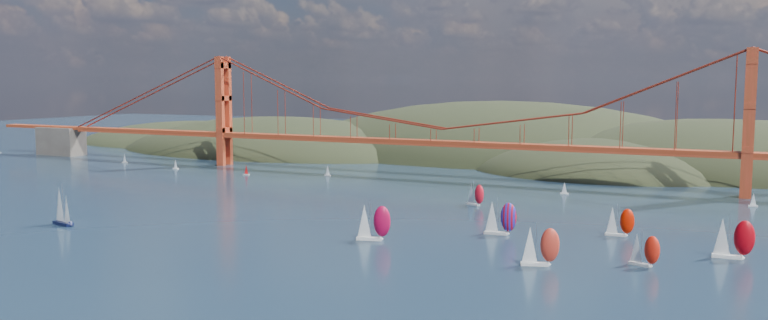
{
  "coord_description": "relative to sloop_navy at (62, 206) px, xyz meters",
  "views": [
    {
      "loc": [
        120.34,
        -125.28,
        43.31
      ],
      "look_at": [
        14.78,
        90.0,
        17.6
      ],
      "focal_mm": 35.0,
      "sensor_mm": 36.0,
      "label": 1
    }
  ],
  "objects": [
    {
      "name": "racer_4",
      "position": [
        181.55,
        41.73,
        -0.48
      ],
      "size": [
        9.49,
        3.86,
        10.92
      ],
      "rotation": [
        0.0,
        0.0,
        0.02
      ],
      "color": "white",
      "rests_on": "ground"
    },
    {
      "name": "racer_rwb",
      "position": [
        122.15,
        44.15,
        -0.69
      ],
      "size": [
        9.23,
        4.03,
        10.47
      ],
      "rotation": [
        0.0,
        0.0,
        0.09
      ],
      "color": "silver",
      "rests_on": "ground"
    },
    {
      "name": "distant_boat_4",
      "position": [
        186.31,
        127.24,
        -3.23
      ],
      "size": [
        3.0,
        2.0,
        4.7
      ],
      "color": "silver",
      "rests_on": "ground"
    },
    {
      "name": "racer_0",
      "position": [
        93.48,
        21.8,
        -0.53
      ],
      "size": [
        9.65,
        5.79,
        10.81
      ],
      "rotation": [
        0.0,
        0.0,
        0.29
      ],
      "color": "white",
      "rests_on": "ground"
    },
    {
      "name": "headlands",
      "position": [
        108.64,
        247.64,
        -18.09
      ],
      "size": [
        725.0,
        225.0,
        96.0
      ],
      "color": "black",
      "rests_on": "ground"
    },
    {
      "name": "distant_boat_2",
      "position": [
        -22.03,
        121.08,
        -3.23
      ],
      "size": [
        3.0,
        2.0,
        4.7
      ],
      "color": "silver",
      "rests_on": "ground"
    },
    {
      "name": "distant_boat_3",
      "position": [
        12.82,
        135.08,
        -3.23
      ],
      "size": [
        3.0,
        2.0,
        4.7
      ],
      "color": "silver",
      "rests_on": "ground"
    },
    {
      "name": "gull",
      "position": [
        -23.11,
        -2.27,
        15.31
      ],
      "size": [
        0.9,
        0.25,
        0.17
      ],
      "color": "white",
      "rests_on": "ground"
    },
    {
      "name": "sloop_navy",
      "position": [
        0.0,
        0.0,
        0.0
      ],
      "size": [
        8.56,
        5.45,
        12.76
      ],
      "rotation": [
        0.0,
        0.0,
        -0.21
      ],
      "color": "black",
      "rests_on": "ground"
    },
    {
      "name": "distant_boat_8",
      "position": [
        121.7,
        127.31,
        -3.23
      ],
      "size": [
        3.0,
        2.0,
        4.7
      ],
      "color": "silver",
      "rests_on": "ground"
    },
    {
      "name": "racer_5",
      "position": [
        99.76,
        87.39,
        -1.6
      ],
      "size": [
        7.62,
        5.35,
        8.54
      ],
      "rotation": [
        0.0,
        0.0,
        -0.42
      ],
      "color": "silver",
      "rests_on": "ground"
    },
    {
      "name": "distant_boat_1",
      "position": [
        -67.14,
        124.92,
        -3.23
      ],
      "size": [
        3.0,
        2.0,
        4.7
      ],
      "color": "silver",
      "rests_on": "ground"
    },
    {
      "name": "distant_boat_0",
      "position": [
        -109.68,
        133.95,
        -3.23
      ],
      "size": [
        3.0,
        2.0,
        4.7
      ],
      "color": "silver",
      "rests_on": "ground"
    },
    {
      "name": "racer_3",
      "position": [
        152.65,
        56.85,
        -1.42
      ],
      "size": [
        7.76,
        3.16,
        8.93
      ],
      "rotation": [
        0.0,
        0.0,
        0.03
      ],
      "color": "silver",
      "rests_on": "ground"
    },
    {
      "name": "bridge",
      "position": [
        61.94,
        149.35,
        26.6
      ],
      "size": [
        552.0,
        12.0,
        55.0
      ],
      "color": "#953317",
      "rests_on": "ground"
    },
    {
      "name": "ground",
      "position": [
        63.69,
        -30.65,
        -5.63
      ],
      "size": [
        1200.0,
        1200.0,
        0.0
      ],
      "primitive_type": "plane",
      "color": "black",
      "rests_on": "ground"
    },
    {
      "name": "racer_1",
      "position": [
        141.16,
        13.99,
        -0.8
      ],
      "size": [
        9.15,
        5.78,
        10.23
      ],
      "rotation": [
        0.0,
        0.0,
        0.33
      ],
      "color": "silver",
      "rests_on": "ground"
    },
    {
      "name": "racer_2",
      "position": [
        163.17,
        24.4,
        -1.63
      ],
      "size": [
        7.57,
        4.79,
        8.47
      ],
      "rotation": [
        0.0,
        0.0,
        -0.33
      ],
      "color": "silver",
      "rests_on": "ground"
    }
  ]
}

